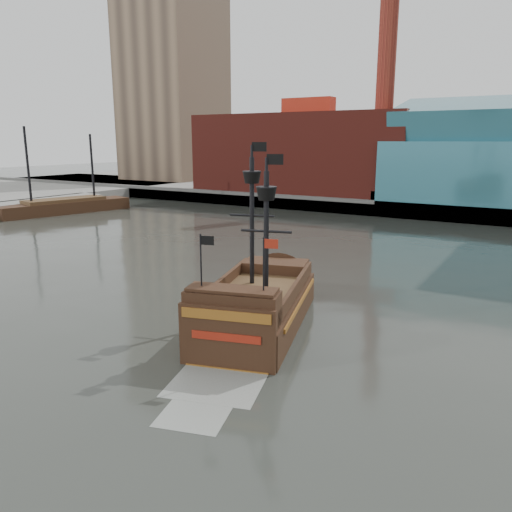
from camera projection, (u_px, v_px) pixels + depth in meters
The scene contains 6 objects.
ground at pixel (102, 367), 27.41m from camera, with size 400.00×400.00×0.00m, color #242622.
promenade_far at pixel (443, 195), 103.90m from camera, with size 220.00×60.00×2.00m, color slate.
seawall at pixel (406, 210), 79.24m from camera, with size 220.00×1.00×2.60m, color #4C4C49.
skyline at pixel (476, 70), 89.75m from camera, with size 149.00×45.00×62.00m.
pirate_ship at pixel (257, 310), 33.05m from camera, with size 9.79×18.03×12.93m.
docked_vessel at pixel (65, 207), 85.34m from camera, with size 10.06×22.63×15.01m.
Camera 1 is at (20.35, -17.29, 12.15)m, focal length 35.00 mm.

